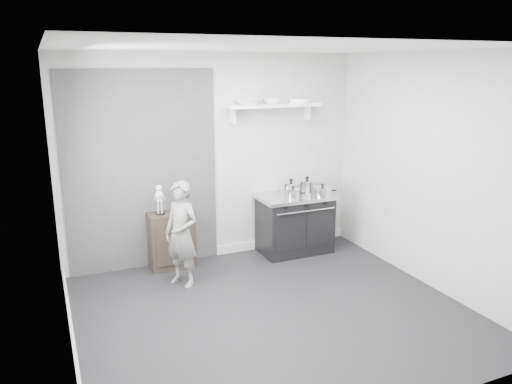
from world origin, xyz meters
The scene contains 15 objects.
ground centered at (0.00, 0.00, 0.00)m, with size 4.00×4.00×0.00m, color black.
room_shell centered at (-0.09, 0.15, 1.64)m, with size 4.02×3.62×2.71m.
wall_shelf centered at (0.80, 1.68, 2.01)m, with size 1.30×0.26×0.24m.
stove centered at (1.05, 1.48, 0.41)m, with size 1.02×0.64×0.82m.
side_cabinet centered at (-0.66, 1.61, 0.36)m, with size 0.56×0.33×0.73m, color black.
child centered at (-0.67, 1.05, 0.63)m, with size 0.46×0.30×1.26m, color slate.
pot_back_left centered at (1.03, 1.58, 0.90)m, with size 0.36×0.27×0.21m.
pot_back_right centered at (1.30, 1.61, 0.90)m, with size 0.36×0.28×0.22m.
pot_front_right centered at (1.36, 1.29, 0.88)m, with size 0.34×0.26×0.17m.
pot_front_center centered at (0.93, 1.33, 0.88)m, with size 0.28×0.19×0.17m.
skeleton_full centered at (-0.79, 1.61, 0.95)m, with size 0.12×0.08×0.44m, color beige, non-canonical shape.
skeleton_torso centered at (-0.51, 1.61, 0.91)m, with size 0.10×0.07×0.37m, color beige, non-canonical shape.
bowl_large centered at (0.43, 1.67, 2.08)m, with size 0.32×0.32×0.08m, color white.
bowl_small centered at (0.77, 1.67, 2.07)m, with size 0.22×0.22×0.07m, color white.
plate_stack centered at (1.18, 1.67, 2.07)m, with size 0.28×0.28×0.06m, color white.
Camera 1 is at (-2.07, -4.34, 2.56)m, focal length 35.00 mm.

